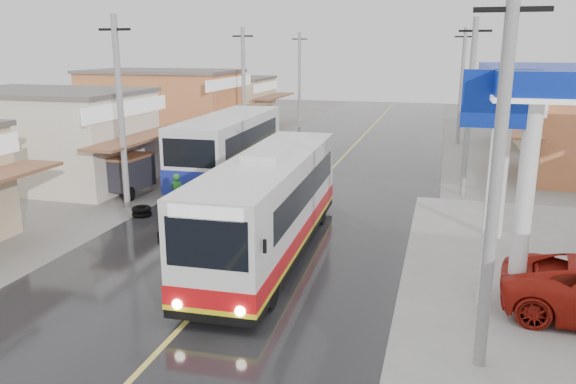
# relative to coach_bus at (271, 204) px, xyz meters

# --- Properties ---
(ground) EXTENTS (120.00, 120.00, 0.00)m
(ground) POSITION_rel_coach_bus_xyz_m (-0.62, -5.35, -1.72)
(ground) COLOR slate
(ground) RESTS_ON ground
(road) EXTENTS (12.00, 90.00, 0.02)m
(road) POSITION_rel_coach_bus_xyz_m (-0.62, 9.65, -1.71)
(road) COLOR black
(road) RESTS_ON ground
(centre_line) EXTENTS (0.15, 90.00, 0.01)m
(centre_line) POSITION_rel_coach_bus_xyz_m (-0.62, 9.65, -1.69)
(centre_line) COLOR #D8CC4C
(centre_line) RESTS_ON road
(shopfronts_left) EXTENTS (11.00, 44.00, 5.20)m
(shopfronts_left) POSITION_rel_coach_bus_xyz_m (-13.62, 12.65, -1.72)
(shopfronts_left) COLOR tan
(shopfronts_left) RESTS_ON ground
(utility_poles_left) EXTENTS (1.60, 50.00, 8.00)m
(utility_poles_left) POSITION_rel_coach_bus_xyz_m (-7.62, 10.65, -1.72)
(utility_poles_left) COLOR gray
(utility_poles_left) RESTS_ON ground
(utility_poles_right) EXTENTS (1.60, 36.00, 8.00)m
(utility_poles_right) POSITION_rel_coach_bus_xyz_m (6.38, 9.65, -1.72)
(utility_poles_right) COLOR gray
(utility_poles_right) RESTS_ON ground
(coach_bus) EXTENTS (2.93, 11.47, 3.56)m
(coach_bus) POSITION_rel_coach_bus_xyz_m (0.00, 0.00, 0.00)
(coach_bus) COLOR silver
(coach_bus) RESTS_ON road
(second_bus) EXTENTS (3.02, 10.15, 3.35)m
(second_bus) POSITION_rel_coach_bus_xyz_m (-5.14, 9.42, 0.08)
(second_bus) COLOR silver
(second_bus) RESTS_ON road
(cyclist) EXTENTS (0.63, 1.79, 1.92)m
(cyclist) POSITION_rel_coach_bus_xyz_m (-4.66, 2.68, -1.08)
(cyclist) COLOR black
(cyclist) RESTS_ON ground
(tricycle_near) EXTENTS (1.75, 2.54, 1.87)m
(tricycle_near) POSITION_rel_coach_bus_xyz_m (-8.65, 5.61, -0.65)
(tricycle_near) COLOR #26262D
(tricycle_near) RESTS_ON ground
(tyre_stack) EXTENTS (0.80, 0.80, 0.41)m
(tyre_stack) POSITION_rel_coach_bus_xyz_m (-6.36, 2.64, -1.51)
(tyre_stack) COLOR black
(tyre_stack) RESTS_ON ground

